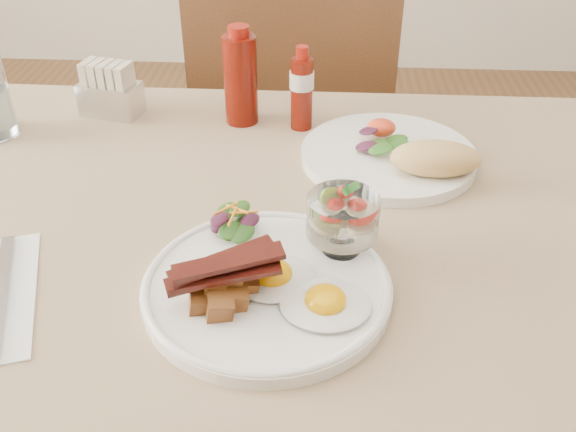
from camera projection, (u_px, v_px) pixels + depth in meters
The scene contains 11 objects.
table at pixel (267, 281), 0.88m from camera, with size 1.33×0.88×0.75m.
chair_far at pixel (293, 143), 1.50m from camera, with size 0.42×0.42×0.93m.
main_plate at pixel (267, 288), 0.72m from camera, with size 0.28×0.28×0.02m, color white.
fried_eggs at pixel (298, 289), 0.70m from camera, with size 0.16×0.13×0.03m.
bacon_potato_pile at pixel (223, 282), 0.68m from camera, with size 0.13×0.09×0.06m.
side_salad at pixel (235, 223), 0.78m from camera, with size 0.07×0.06×0.04m.
fruit_cup at pixel (343, 216), 0.74m from camera, with size 0.08×0.08×0.09m.
second_plate at pixel (399, 155), 0.95m from camera, with size 0.26×0.26×0.07m.
ketchup_bottle at pixel (241, 78), 1.04m from camera, with size 0.07×0.07×0.16m.
hot_sauce_bottle at pixel (302, 90), 1.03m from camera, with size 0.04×0.04×0.14m.
sugar_caddy at pixel (110, 92), 1.09m from camera, with size 0.11×0.08×0.09m.
Camera 1 is at (0.07, -0.67, 1.24)m, focal length 40.00 mm.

